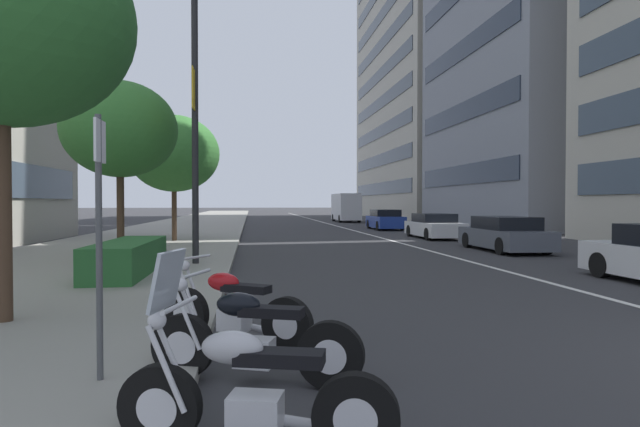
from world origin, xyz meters
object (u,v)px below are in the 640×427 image
at_px(car_following_behind, 385,220).
at_px(delivery_van_ahead, 346,207).
at_px(street_tree_by_lamp_post, 1,17).
at_px(street_tree_far_plaza, 174,154).
at_px(motorcycle_second_in_row, 252,341).
at_px(motorcycle_under_tarp, 250,394).
at_px(parking_sign_by_curb, 99,221).
at_px(street_tree_near_plaza_corner, 120,130).
at_px(car_approaching_light, 504,234).
at_px(street_lamp_with_banners, 208,82).
at_px(motorcycle_far_end_row, 233,311).
at_px(car_lead_in_lane, 434,226).

height_order(car_following_behind, delivery_van_ahead, delivery_van_ahead).
height_order(street_tree_by_lamp_post, street_tree_far_plaza, street_tree_by_lamp_post).
bearing_deg(motorcycle_second_in_row, motorcycle_under_tarp, 108.63).
distance_m(motorcycle_second_in_row, car_following_behind, 30.83).
height_order(delivery_van_ahead, parking_sign_by_curb, delivery_van_ahead).
xyz_separation_m(car_following_behind, street_tree_near_plaza_corner, (-18.22, 13.08, 3.39)).
xyz_separation_m(motorcycle_second_in_row, car_approaching_light, (13.33, -9.54, 0.20)).
bearing_deg(motorcycle_under_tarp, street_tree_far_plaza, -65.12).
distance_m(car_approaching_light, street_lamp_with_banners, 12.29).
distance_m(motorcycle_far_end_row, delivery_van_ahead, 43.68).
bearing_deg(street_lamp_with_banners, car_lead_in_lane, -43.63).
relative_size(motorcycle_under_tarp, street_lamp_with_banners, 0.24).
bearing_deg(car_approaching_light, car_lead_in_lane, 2.67).
xyz_separation_m(motorcycle_far_end_row, parking_sign_by_curb, (-1.63, 1.18, 1.23)).
relative_size(car_approaching_light, car_following_behind, 1.08).
relative_size(delivery_van_ahead, street_tree_near_plaza_corner, 1.07).
xyz_separation_m(motorcycle_under_tarp, parking_sign_by_curb, (1.34, 1.40, 1.22)).
distance_m(motorcycle_under_tarp, motorcycle_second_in_row, 1.48).
xyz_separation_m(car_lead_in_lane, street_tree_far_plaza, (-1.99, 12.77, 3.40)).
height_order(delivery_van_ahead, street_tree_by_lamp_post, street_tree_by_lamp_post).
xyz_separation_m(motorcycle_far_end_row, car_lead_in_lane, (18.99, -9.62, 0.18)).
relative_size(motorcycle_second_in_row, motorcycle_far_end_row, 1.11).
relative_size(car_following_behind, street_tree_near_plaza_corner, 0.80).
distance_m(parking_sign_by_curb, street_tree_far_plaza, 18.88).
distance_m(car_approaching_light, car_following_behind, 16.11).
distance_m(car_approaching_light, street_tree_far_plaza, 14.33).
relative_size(car_lead_in_lane, street_tree_by_lamp_post, 0.77).
bearing_deg(motorcycle_far_end_row, motorcycle_under_tarp, 126.73).
relative_size(motorcycle_under_tarp, street_tree_near_plaza_corner, 0.38).
height_order(motorcycle_under_tarp, street_tree_by_lamp_post, street_tree_by_lamp_post).
bearing_deg(motorcycle_under_tarp, car_lead_in_lane, -97.88).
bearing_deg(car_approaching_light, motorcycle_under_tarp, 148.51).
relative_size(street_tree_by_lamp_post, street_tree_far_plaza, 1.05).
bearing_deg(car_approaching_light, delivery_van_ahead, 2.16).
relative_size(car_lead_in_lane, delivery_van_ahead, 0.78).
distance_m(car_following_behind, delivery_van_ahead, 14.73).
distance_m(car_following_behind, parking_sign_by_curb, 31.42).
xyz_separation_m(car_lead_in_lane, street_tree_near_plaza_corner, (-9.26, 13.33, 3.44)).
bearing_deg(delivery_van_ahead, car_following_behind, -179.69).
bearing_deg(street_tree_far_plaza, motorcycle_under_tarp, -170.41).
relative_size(car_following_behind, delivery_van_ahead, 0.75).
bearing_deg(car_following_behind, street_lamp_with_banners, 153.12).
relative_size(car_lead_in_lane, street_tree_near_plaza_corner, 0.84).
xyz_separation_m(motorcycle_second_in_row, street_tree_near_plaza_corner, (11.22, 3.95, 3.62)).
bearing_deg(street_lamp_with_banners, street_tree_near_plaza_corner, 56.84).
bearing_deg(street_tree_by_lamp_post, car_following_behind, -25.14).
bearing_deg(street_tree_by_lamp_post, street_tree_near_plaza_corner, 3.20).
bearing_deg(motorcycle_far_end_row, car_approaching_light, -97.10).
bearing_deg(street_tree_by_lamp_post, motorcycle_under_tarp, -139.68).
relative_size(motorcycle_far_end_row, car_lead_in_lane, 0.43).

